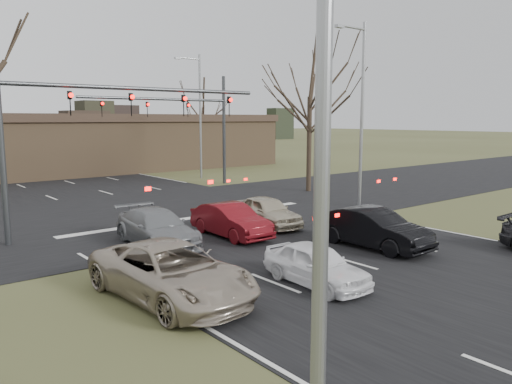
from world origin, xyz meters
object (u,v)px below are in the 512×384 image
Objects in this scene: mast_arm_far at (192,117)px; car_silver_ahead at (267,211)px; mast_arm_near at (85,114)px; car_red_ahead at (231,220)px; streetlight_left at (336,52)px; streetlight_right_near at (360,106)px; car_silver_suv at (171,272)px; car_black_hatch at (373,228)px; car_grey_ahead at (157,228)px; streetlight_right_far at (198,110)px; car_white_sedan at (316,264)px; building at (63,144)px.

mast_arm_far is 15.08m from car_silver_ahead.
mast_arm_near reaches higher than car_red_ahead.
mast_arm_far is at bearing 60.94° from streetlight_left.
mast_arm_far is 2.77× the size of car_silver_ahead.
streetlight_left is at bearing -101.93° from mast_arm_near.
streetlight_right_near is 17.20m from car_silver_suv.
car_black_hatch is at bearing -136.90° from streetlight_right_near.
car_silver_suv reaches higher than car_grey_ahead.
streetlight_right_far is at bearing 61.92° from car_red_ahead.
car_red_ahead is 1.04× the size of car_silver_ahead.
streetlight_right_near is at bearing -91.68° from streetlight_right_far.
car_grey_ahead is 1.19× the size of car_silver_ahead.
mast_arm_far is 30.89m from streetlight_left.
streetlight_left is 2.75× the size of car_white_sedan.
car_red_ahead is (-7.11, -14.31, -4.33)m from mast_arm_far.
mast_arm_near is at bearing -106.13° from building.
car_silver_ahead is (-7.23, -0.70, -4.90)m from streetlight_right_near.
building is 15.75m from mast_arm_far.
car_white_sedan is (-11.43, -7.83, -4.97)m from streetlight_right_near.
streetlight_left is 2.39× the size of car_red_ahead.
mast_arm_far is 1.11× the size of streetlight_right_far.
car_white_sedan is (-4.61, -35.83, -2.04)m from building.
streetlight_right_near is (14.05, -3.00, 0.51)m from mast_arm_near.
building is 34.25m from car_black_hatch.
building is at bearing 85.45° from car_red_ahead.
car_white_sedan is at bearing -75.70° from car_grey_ahead.
mast_arm_near is at bearing -138.78° from mast_arm_far.
mast_arm_far is 2.66× the size of car_red_ahead.
building is 10.14× the size of car_red_ahead.
car_white_sedan is at bearing -162.03° from car_black_hatch.
car_white_sedan is (-8.79, -20.83, -4.40)m from mast_arm_far.
mast_arm_far reaches higher than car_white_sedan.
streetlight_right_far is at bearing 43.89° from mast_arm_near.
mast_arm_far reaches higher than car_grey_ahead.
streetlight_left reaches higher than mast_arm_far.
streetlight_left is 17.59m from car_silver_ahead.
mast_arm_near is 2.90× the size of car_red_ahead.
mast_arm_far is 1.11× the size of streetlight_right_near.
car_grey_ahead reaches higher than car_silver_ahead.
streetlight_left and streetlight_right_far have the same top height.
car_silver_ahead reaches higher than car_white_sedan.
streetlight_right_far is 2.09× the size of car_grey_ahead.
car_red_ahead is at bearing -45.06° from mast_arm_near.
car_silver_ahead is (5.59, -0.04, -0.01)m from car_grey_ahead.
streetlight_left is 1.82× the size of car_silver_suv.
car_white_sedan is at bearing 44.82° from streetlight_left.
streetlight_right_near reaches higher than car_black_hatch.
building is 36.18m from car_white_sedan.
streetlight_right_near is at bearing 6.24° from car_grey_ahead.
car_white_sedan is (6.21, 6.17, -4.97)m from streetlight_left.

